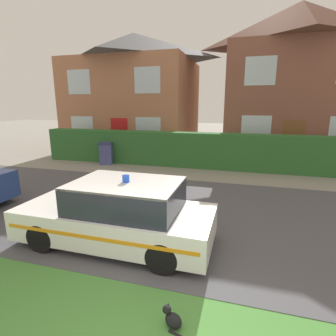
% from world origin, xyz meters
% --- Properties ---
extents(road_strip, '(28.00, 6.06, 0.01)m').
position_xyz_m(road_strip, '(0.00, 4.11, 0.01)').
color(road_strip, '#4C4C51').
rests_on(road_strip, ground).
extents(garden_hedge, '(14.49, 0.75, 1.58)m').
position_xyz_m(garden_hedge, '(-1.34, 9.42, 0.79)').
color(garden_hedge, '#2D662D').
rests_on(garden_hedge, ground).
extents(police_car, '(3.95, 1.65, 1.45)m').
position_xyz_m(police_car, '(-1.26, 2.20, 0.65)').
color(police_car, black).
rests_on(police_car, road_strip).
extents(cat, '(0.30, 0.26, 0.30)m').
position_xyz_m(cat, '(0.33, 0.45, 0.12)').
color(cat, black).
rests_on(cat, ground).
extents(house_left, '(7.62, 6.39, 7.08)m').
position_xyz_m(house_left, '(-5.82, 13.91, 3.61)').
color(house_left, '#A86B4C').
rests_on(house_left, ground).
extents(house_right, '(7.41, 5.66, 8.02)m').
position_xyz_m(house_right, '(3.56, 14.11, 4.09)').
color(house_right, brown).
rests_on(house_right, ground).
extents(wheelie_bin, '(0.76, 0.75, 1.06)m').
position_xyz_m(wheelie_bin, '(-5.24, 8.86, 0.54)').
color(wheelie_bin, '#474C8C').
rests_on(wheelie_bin, ground).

